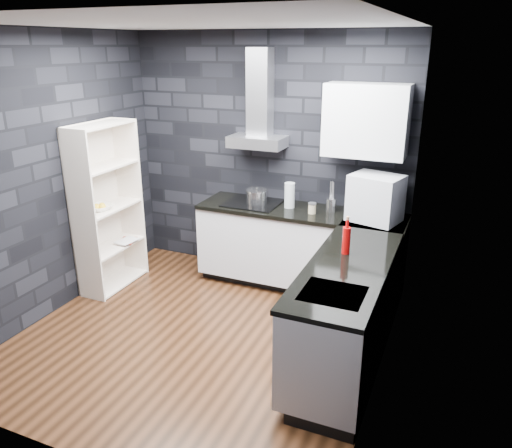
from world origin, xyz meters
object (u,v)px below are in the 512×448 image
Objects in this scene: glass_vase at (290,195)px; bookshelf at (108,208)px; appliance_garage at (375,199)px; pot at (257,197)px; red_bottle at (346,241)px; fruit_bowl at (100,208)px; storage_jar at (312,209)px; utensil_crock at (331,205)px.

glass_vase is 1.95m from bookshelf.
glass_vase is 0.92m from appliance_garage.
bookshelf reaches higher than glass_vase.
red_bottle reaches higher than pot.
fruit_bowl is at bearing -97.79° from bookshelf.
appliance_garage is 2.80m from bookshelf.
fruit_bowl is at bearing -148.50° from pot.
appliance_garage is (0.63, 0.03, 0.18)m from storage_jar.
pot is 0.83× the size of glass_vase.
red_bottle is (0.41, -1.04, 0.05)m from utensil_crock.
appliance_garage is 2.05× the size of red_bottle.
pot is at bearing -176.69° from glass_vase.
glass_vase is 0.31m from storage_jar.
glass_vase is at bearing 3.31° from pot.
storage_jar is at bearing 10.32° from bookshelf.
pot is 0.48× the size of appliance_garage.
utensil_crock is 2.42m from fruit_bowl.
bookshelf is (-1.79, -0.78, -0.13)m from glass_vase.
fruit_bowl is (-2.07, -0.79, -0.01)m from storage_jar.
glass_vase is 0.57× the size of appliance_garage.
bookshelf reaches higher than red_bottle.
bookshelf is (-2.23, -0.82, -0.07)m from utensil_crock.
glass_vase is (0.37, 0.02, 0.06)m from pot.
bookshelf is (-1.42, -0.75, -0.08)m from pot.
bookshelf is 0.12m from fruit_bowl.
utensil_crock reaches higher than storage_jar.
storage_jar is 0.22m from utensil_crock.
pot is at bearing -175.11° from utensil_crock.
bookshelf is at bearing 90.00° from fruit_bowl.
utensil_crock is (0.16, 0.15, 0.02)m from storage_jar.
glass_vase reaches higher than storage_jar.
storage_jar is at bearing 20.92° from fruit_bowl.
fruit_bowl is at bearing 177.67° from red_bottle.
pot is 0.93× the size of fruit_bowl.
bookshelf is (-2.63, 0.22, -0.11)m from red_bottle.
red_bottle is at bearing -2.33° from fruit_bowl.
red_bottle is (0.85, -1.00, -0.02)m from glass_vase.
pot is at bearing 20.24° from bookshelf.
glass_vase reaches higher than pot.
appliance_garage is 1.96× the size of fruit_bowl.
appliance_garage reaches higher than glass_vase.
appliance_garage is at bearing 16.85° from fruit_bowl.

